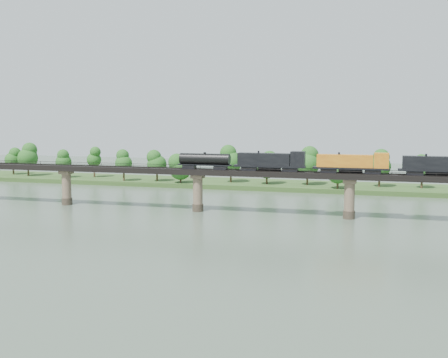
# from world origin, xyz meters

# --- Properties ---
(ground) EXTENTS (400.00, 400.00, 0.00)m
(ground) POSITION_xyz_m (0.00, 0.00, 0.00)
(ground) COLOR #3C4C3D
(ground) RESTS_ON ground
(far_bank) EXTENTS (300.00, 24.00, 1.60)m
(far_bank) POSITION_xyz_m (0.00, 85.00, 0.80)
(far_bank) COLOR #2A481C
(far_bank) RESTS_ON ground
(bridge) EXTENTS (236.00, 30.00, 11.50)m
(bridge) POSITION_xyz_m (0.00, 30.00, 5.46)
(bridge) COLOR #473A2D
(bridge) RESTS_ON ground
(bridge_superstructure) EXTENTS (220.00, 4.90, 0.75)m
(bridge_superstructure) POSITION_xyz_m (0.00, 30.00, 11.79)
(bridge_superstructure) COLOR black
(bridge_superstructure) RESTS_ON bridge
(far_treeline) EXTENTS (289.06, 17.54, 13.60)m
(far_treeline) POSITION_xyz_m (-8.21, 80.52, 8.83)
(far_treeline) COLOR #382619
(far_treeline) RESTS_ON far_bank
(freight_train) EXTENTS (75.23, 2.93, 5.18)m
(freight_train) POSITION_xyz_m (33.45, 30.00, 13.97)
(freight_train) COLOR black
(freight_train) RESTS_ON bridge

